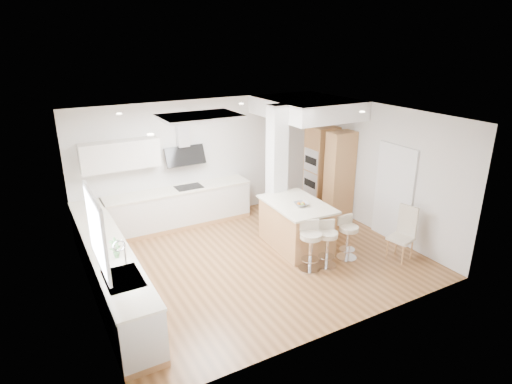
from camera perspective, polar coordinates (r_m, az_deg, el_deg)
ground at (r=8.50m, az=-0.07°, el=-8.87°), size 6.00×6.00×0.00m
ceiling at (r=8.50m, az=-0.07°, el=-8.87°), size 6.00×5.00×0.02m
wall_back at (r=10.07m, az=-7.04°, el=4.30°), size 6.00×0.04×2.80m
wall_left at (r=7.06m, az=-21.90°, el=-4.03°), size 0.04×5.00×2.80m
wall_right at (r=9.66m, az=15.68°, el=3.02°), size 0.04×5.00×2.80m
skylight at (r=7.75m, az=-7.47°, el=9.95°), size 4.10×2.10×0.06m
window_left at (r=6.13m, az=-20.59°, el=-4.52°), size 0.06×1.28×1.07m
doorway_right at (r=9.38m, az=17.88°, el=-0.31°), size 0.05×1.00×2.10m
counter_left at (r=7.71m, az=-19.02°, el=-9.43°), size 0.63×4.50×1.35m
counter_back at (r=9.75m, az=-11.21°, el=-0.85°), size 3.62×0.63×2.50m
pillar at (r=9.20m, az=2.76°, el=2.90°), size 0.35×0.35×2.80m
soffit at (r=9.87m, az=6.76°, el=11.13°), size 1.78×2.20×0.40m
oven_column at (r=10.42m, az=9.54°, el=2.71°), size 0.63×1.21×2.10m
peninsula at (r=8.81m, az=5.37°, el=-4.34°), size 1.10×1.61×1.03m
bar_stool_a at (r=7.97m, az=7.27°, el=-6.80°), size 0.55×0.55×0.94m
bar_stool_b at (r=8.15m, az=9.43°, el=-6.52°), size 0.50×0.50×0.89m
bar_stool_c at (r=8.49m, az=12.12°, el=-5.65°), size 0.42×0.42×0.87m
dining_chair at (r=8.77m, az=19.14°, el=-4.91°), size 0.50×0.50×1.07m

